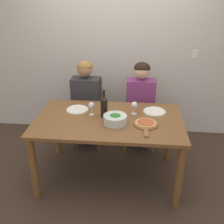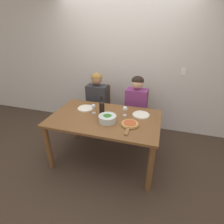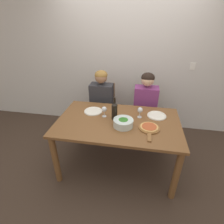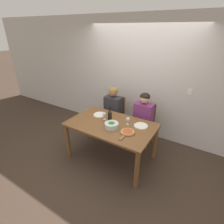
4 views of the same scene
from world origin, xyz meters
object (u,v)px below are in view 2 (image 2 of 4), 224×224
chair_right (136,112)px  wine_bottle (102,108)px  person_man (136,103)px  broccoli_bowl (107,118)px  chair_left (99,107)px  wine_glass_left (94,107)px  wine_glass_right (125,109)px  person_woman (97,99)px  dinner_plate_left (86,108)px  dinner_plate_right (141,115)px  pizza_on_board (130,124)px

chair_right → wine_bottle: bearing=-118.6°
person_man → broccoli_bowl: person_man is taller
chair_left → wine_glass_left: chair_left is taller
chair_left → chair_right: same height
chair_right → wine_glass_right: chair_right is taller
chair_left → wine_glass_left: bearing=-75.8°
person_woman → person_man: (0.74, 0.00, 0.00)m
dinner_plate_left → dinner_plate_right: bearing=1.9°
wine_bottle → wine_glass_left: (-0.15, 0.04, -0.02)m
wine_glass_right → broccoli_bowl: bearing=-127.3°
pizza_on_board → wine_glass_right: wine_glass_right is taller
dinner_plate_left → chair_left: bearing=89.5°
wine_glass_right → dinner_plate_right: bearing=17.0°
person_man → dinner_plate_left: bearing=-146.0°
dinner_plate_right → wine_glass_right: bearing=-163.0°
dinner_plate_right → chair_right: bearing=104.7°
wine_bottle → chair_right: bearing=61.4°
dinner_plate_right → wine_bottle: bearing=-163.4°
broccoli_bowl → wine_glass_right: size_ratio=1.67×
broccoli_bowl → dinner_plate_right: bearing=37.3°
broccoli_bowl → dinner_plate_right: 0.54m
chair_left → person_woman: size_ratio=0.78×
person_woman → dinner_plate_left: (-0.01, -0.51, 0.04)m
wine_bottle → pizza_on_board: bearing=-20.3°
wine_glass_left → wine_glass_right: bearing=7.3°
chair_right → pizza_on_board: bearing=-87.0°
person_man → wine_glass_right: size_ratio=8.22×
broccoli_bowl → wine_glass_left: bearing=145.8°
person_man → broccoli_bowl: (-0.28, -0.80, 0.08)m
dinner_plate_right → chair_left: bearing=146.8°
person_man → broccoli_bowl: size_ratio=4.92×
chair_right → person_man: (0.00, -0.11, 0.23)m
person_woman → pizza_on_board: bearing=-45.8°
chair_right → pizza_on_board: (0.05, -0.93, 0.27)m
chair_right → wine_glass_left: size_ratio=6.41×
pizza_on_board → wine_glass_right: bearing=115.6°
wine_bottle → wine_glass_right: size_ratio=2.10×
person_man → dinner_plate_right: person_man is taller
dinner_plate_left → broccoli_bowl: bearing=-32.2°
dinner_plate_left → pizza_on_board: (0.80, -0.31, 0.01)m
wine_glass_left → wine_glass_right: size_ratio=1.00×
wine_bottle → dinner_plate_left: wine_bottle is taller
wine_bottle → broccoli_bowl: size_ratio=1.26×
chair_right → person_woman: person_woman is taller
chair_right → person_man: size_ratio=0.78×
broccoli_bowl → chair_right: bearing=73.3°
chair_right → broccoli_bowl: size_ratio=3.83×
dinner_plate_left → wine_glass_right: (0.67, -0.04, 0.10)m
wine_bottle → wine_glass_right: (0.33, 0.10, -0.02)m
wine_bottle → broccoli_bowl: 0.22m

